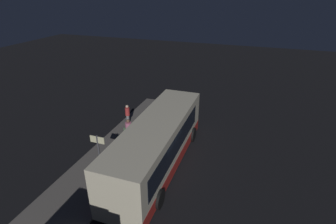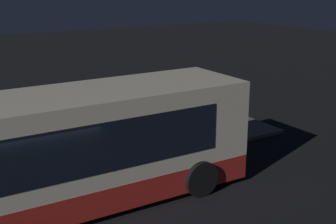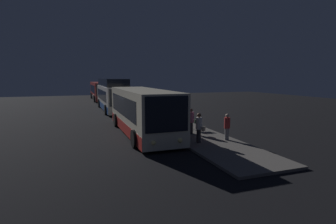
# 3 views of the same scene
# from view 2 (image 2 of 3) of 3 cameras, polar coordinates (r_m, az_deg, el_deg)

# --- Properties ---
(ground) EXTENTS (80.00, 80.00, 0.00)m
(ground) POSITION_cam_2_polar(r_m,az_deg,el_deg) (12.40, -15.22, -12.40)
(ground) COLOR black
(platform) EXTENTS (20.00, 3.45, 0.13)m
(platform) POSITION_cam_2_polar(r_m,az_deg,el_deg) (15.31, -18.91, -6.79)
(platform) COLOR #605B56
(platform) RESTS_ON ground
(bus_lead) EXTENTS (10.34, 2.88, 3.02)m
(bus_lead) POSITION_cam_2_polar(r_m,az_deg,el_deg) (12.16, -13.25, -5.03)
(bus_lead) COLOR beige
(bus_lead) RESTS_ON ground
(passenger_boarding) EXTENTS (0.55, 0.68, 1.69)m
(passenger_boarding) POSITION_cam_2_polar(r_m,az_deg,el_deg) (15.44, -10.18, -2.14)
(passenger_boarding) COLOR #2D2D33
(passenger_boarding) RESTS_ON platform
(passenger_waiting) EXTENTS (0.61, 0.59, 1.71)m
(passenger_waiting) POSITION_cam_2_polar(r_m,az_deg,el_deg) (15.90, -1.58, -1.23)
(passenger_waiting) COLOR #2D2D33
(passenger_waiting) RESTS_ON platform
(passenger_with_bags) EXTENTS (0.36, 0.36, 1.58)m
(passenger_with_bags) POSITION_cam_2_polar(r_m,az_deg,el_deg) (17.47, -4.69, 0.09)
(passenger_with_bags) COLOR gray
(passenger_with_bags) RESTS_ON platform
(suitcase) EXTENTS (0.35, 0.28, 0.82)m
(suitcase) POSITION_cam_2_polar(r_m,az_deg,el_deg) (15.31, -11.61, -4.77)
(suitcase) COLOR #598C59
(suitcase) RESTS_ON platform
(trash_bin) EXTENTS (0.44, 0.44, 0.65)m
(trash_bin) POSITION_cam_2_polar(r_m,az_deg,el_deg) (14.42, -17.70, -6.44)
(trash_bin) COLOR #3F3F44
(trash_bin) RESTS_ON platform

